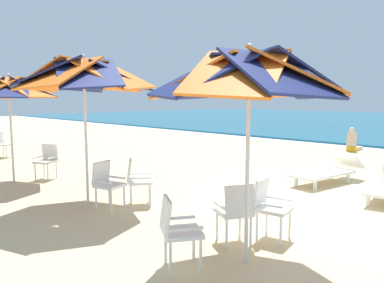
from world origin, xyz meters
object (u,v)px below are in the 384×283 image
at_px(beach_umbrella_2, 9,89).
at_px(sun_lounger_1, 328,171).
at_px(plastic_chair_5, 47,159).
at_px(plastic_chair_0, 236,210).
at_px(plastic_chair_7, 3,143).
at_px(plastic_chair_3, 107,182).
at_px(plastic_chair_2, 269,205).
at_px(beach_umbrella_1, 84,76).
at_px(beach_umbrella_0, 249,77).
at_px(plastic_chair_1, 177,228).
at_px(plastic_chair_4, 137,179).
at_px(beachgoer_seated, 353,143).

xyz_separation_m(beach_umbrella_2, sun_lounger_1, (5.27, 5.25, -1.93)).
relative_size(beach_umbrella_2, plastic_chair_5, 2.97).
bearing_deg(plastic_chair_0, plastic_chair_7, 177.81).
height_order(plastic_chair_3, sun_lounger_1, plastic_chair_3).
height_order(plastic_chair_2, beach_umbrella_1, beach_umbrella_1).
distance_m(beach_umbrella_0, plastic_chair_1, 1.95).
height_order(plastic_chair_4, plastic_chair_7, same).
relative_size(plastic_chair_3, beach_umbrella_2, 0.34).
bearing_deg(sun_lounger_1, beach_umbrella_1, -115.57).
distance_m(beach_umbrella_0, beachgoer_seated, 11.15).
distance_m(plastic_chair_0, plastic_chair_3, 2.71).
distance_m(plastic_chair_3, plastic_chair_7, 7.64).
xyz_separation_m(plastic_chair_5, sun_lounger_1, (5.17, 4.47, -0.22)).
height_order(plastic_chair_0, beachgoer_seated, beachgoer_seated).
height_order(plastic_chair_2, plastic_chair_4, same).
relative_size(beach_umbrella_0, plastic_chair_0, 3.04).
height_order(beach_umbrella_1, sun_lounger_1, beach_umbrella_1).
bearing_deg(plastic_chair_5, sun_lounger_1, 40.88).
distance_m(plastic_chair_1, plastic_chair_5, 6.00).
bearing_deg(plastic_chair_2, plastic_chair_0, -109.91).
bearing_deg(beach_umbrella_0, plastic_chair_2, 105.40).
height_order(plastic_chair_2, beachgoer_seated, beachgoer_seated).
relative_size(beach_umbrella_0, plastic_chair_2, 3.04).
height_order(plastic_chair_0, plastic_chair_4, same).
bearing_deg(plastic_chair_1, plastic_chair_0, 88.19).
relative_size(beach_umbrella_0, plastic_chair_4, 3.04).
bearing_deg(plastic_chair_4, beach_umbrella_2, -164.41).
bearing_deg(plastic_chair_7, plastic_chair_0, -2.19).
bearing_deg(beachgoer_seated, plastic_chair_3, -91.10).
bearing_deg(plastic_chair_7, beach_umbrella_0, -3.87).
bearing_deg(beach_umbrella_0, plastic_chair_7, 176.13).
distance_m(plastic_chair_0, plastic_chair_2, 0.56).
xyz_separation_m(beach_umbrella_0, plastic_chair_0, (-0.43, 0.33, -1.75)).
distance_m(beach_umbrella_2, beachgoer_seated, 11.74).
xyz_separation_m(plastic_chair_3, plastic_chair_4, (0.16, 0.54, 0.00)).
bearing_deg(plastic_chair_7, beach_umbrella_2, -15.29).
xyz_separation_m(plastic_chair_3, beach_umbrella_2, (-3.35, -0.44, 1.72)).
bearing_deg(beachgoer_seated, plastic_chair_0, -76.39).
relative_size(plastic_chair_0, plastic_chair_4, 1.00).
xyz_separation_m(beach_umbrella_0, plastic_chair_1, (-0.46, -0.73, -1.75)).
relative_size(beach_umbrella_1, plastic_chair_3, 3.22).
distance_m(beach_umbrella_1, beach_umbrella_2, 2.92).
height_order(plastic_chair_0, plastic_chair_7, same).
relative_size(beach_umbrella_2, plastic_chair_7, 2.97).
xyz_separation_m(plastic_chair_1, plastic_chair_5, (-5.90, 1.07, 0.00)).
relative_size(plastic_chair_1, plastic_chair_5, 1.00).
xyz_separation_m(beach_umbrella_0, plastic_chair_4, (-2.95, 0.54, -1.75)).
height_order(plastic_chair_1, beachgoer_seated, beachgoer_seated).
height_order(plastic_chair_0, plastic_chair_5, same).
height_order(beach_umbrella_1, plastic_chair_7, beach_umbrella_1).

